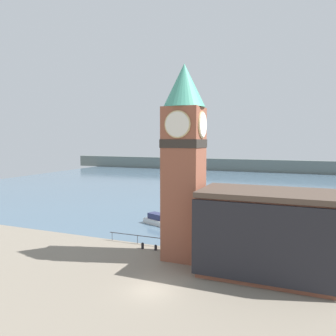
# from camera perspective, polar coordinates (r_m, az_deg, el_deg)

# --- Properties ---
(ground_plane) EXTENTS (160.00, 160.00, 0.00)m
(ground_plane) POSITION_cam_1_polar(r_m,az_deg,el_deg) (30.55, -3.00, -20.46)
(ground_plane) COLOR gray
(water) EXTENTS (160.00, 120.00, 0.00)m
(water) POSITION_cam_1_polar(r_m,az_deg,el_deg) (97.78, 14.96, -2.88)
(water) COLOR slate
(water) RESTS_ON ground_plane
(far_shoreline) EXTENTS (180.00, 3.00, 5.00)m
(far_shoreline) POSITION_cam_1_polar(r_m,az_deg,el_deg) (137.10, 17.05, 0.34)
(far_shoreline) COLOR slate
(far_shoreline) RESTS_ON water
(pier_railing) EXTENTS (8.02, 0.08, 1.09)m
(pier_railing) POSITION_cam_1_polar(r_m,az_deg,el_deg) (42.31, -5.34, -11.78)
(pier_railing) COLOR #333338
(pier_railing) RESTS_ON ground_plane
(clock_tower) EXTENTS (4.54, 4.54, 21.17)m
(clock_tower) POSITION_cam_1_polar(r_m,az_deg,el_deg) (35.59, 2.80, 1.93)
(clock_tower) COLOR brown
(clock_tower) RESTS_ON ground_plane
(pier_building) EXTENTS (12.76, 7.45, 8.23)m
(pier_building) POSITION_cam_1_polar(r_m,az_deg,el_deg) (33.63, 16.71, -10.73)
(pier_building) COLOR brown
(pier_building) RESTS_ON ground_plane
(boat_near) EXTENTS (7.12, 4.51, 1.63)m
(boat_near) POSITION_cam_1_polar(r_m,az_deg,el_deg) (51.03, -1.12, -9.22)
(boat_near) COLOR silver
(boat_near) RESTS_ON water
(mooring_bollard_near) EXTENTS (0.34, 0.34, 0.68)m
(mooring_bollard_near) POSITION_cam_1_polar(r_m,az_deg,el_deg) (39.99, -2.15, -13.62)
(mooring_bollard_near) COLOR black
(mooring_bollard_near) RESTS_ON ground_plane
(mooring_bollard_far) EXTENTS (0.35, 0.35, 0.75)m
(mooring_bollard_far) POSITION_cam_1_polar(r_m,az_deg,el_deg) (40.64, -4.44, -13.26)
(mooring_bollard_far) COLOR black
(mooring_bollard_far) RESTS_ON ground_plane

